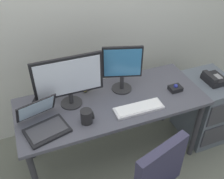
# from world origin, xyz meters

# --- Properties ---
(ground_plane) EXTENTS (8.00, 8.00, 0.00)m
(ground_plane) POSITION_xyz_m (0.00, 0.00, 0.00)
(ground_plane) COLOR #63675A
(desk) EXTENTS (1.62, 0.67, 0.72)m
(desk) POSITION_xyz_m (0.00, 0.00, 0.64)
(desk) COLOR #474751
(desk) RESTS_ON ground
(file_cabinet) EXTENTS (0.42, 0.53, 0.69)m
(file_cabinet) POSITION_xyz_m (1.03, -0.04, 0.35)
(file_cabinet) COLOR #535B66
(file_cabinet) RESTS_ON ground
(desk_phone) EXTENTS (0.17, 0.20, 0.09)m
(desk_phone) POSITION_xyz_m (1.02, -0.06, 0.73)
(desk_phone) COLOR black
(desk_phone) RESTS_ON file_cabinet
(monitor_main) EXTENTS (0.56, 0.18, 0.45)m
(monitor_main) POSITION_xyz_m (-0.33, 0.09, 0.98)
(monitor_main) COLOR #262628
(monitor_main) RESTS_ON desk
(monitor_side) EXTENTS (0.33, 0.18, 0.43)m
(monitor_side) POSITION_xyz_m (0.14, 0.12, 0.96)
(monitor_side) COLOR #262628
(monitor_side) RESTS_ON desk
(keyboard) EXTENTS (0.41, 0.15, 0.03)m
(keyboard) POSITION_xyz_m (0.16, -0.19, 0.74)
(keyboard) COLOR silver
(keyboard) RESTS_ON desk
(laptop) EXTENTS (0.38, 0.39, 0.22)m
(laptop) POSITION_xyz_m (-0.60, -0.11, 0.77)
(laptop) COLOR black
(laptop) RESTS_ON desk
(trackball_mouse) EXTENTS (0.11, 0.09, 0.07)m
(trackball_mouse) POSITION_xyz_m (0.58, -0.07, 0.75)
(trackball_mouse) COLOR black
(trackball_mouse) RESTS_ON desk
(coffee_mug) EXTENTS (0.10, 0.09, 0.12)m
(coffee_mug) POSITION_xyz_m (-0.27, -0.17, 0.78)
(coffee_mug) COLOR black
(coffee_mug) RESTS_ON desk
(cell_phone) EXTENTS (0.12, 0.16, 0.01)m
(cell_phone) POSITION_xyz_m (-0.61, 0.22, 0.73)
(cell_phone) COLOR black
(cell_phone) RESTS_ON desk
(banana) EXTENTS (0.17, 0.15, 0.04)m
(banana) POSITION_xyz_m (-0.12, 0.24, 0.74)
(banana) COLOR yellow
(banana) RESTS_ON desk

